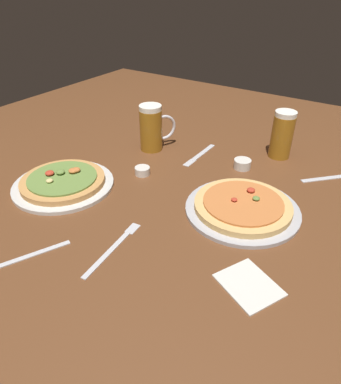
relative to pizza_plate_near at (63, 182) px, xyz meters
name	(u,v)px	position (x,y,z in m)	size (l,w,h in m)	color
ground_plane	(170,201)	(0.33, 0.14, -0.03)	(2.40, 2.40, 0.03)	brown
pizza_plate_near	(63,182)	(0.00, 0.00, 0.00)	(0.33, 0.33, 0.05)	silver
pizza_plate_far	(243,207)	(0.55, 0.19, 0.00)	(0.33, 0.33, 0.05)	#B2B2B7
beer_mug_dark	(282,134)	(0.51, 0.61, 0.07)	(0.08, 0.14, 0.18)	#9E6619
beer_mug_amber	(152,128)	(0.08, 0.39, 0.07)	(0.10, 0.14, 0.18)	#9E6619
ramekin_sauce	(142,171)	(0.17, 0.21, 0.00)	(0.05, 0.05, 0.03)	silver
ramekin_butter	(242,164)	(0.44, 0.44, 0.00)	(0.06, 0.06, 0.03)	silver
napkin_folded	(249,284)	(0.68, -0.06, -0.01)	(0.13, 0.11, 0.01)	silver
fork_left	(114,247)	(0.34, -0.14, -0.01)	(0.04, 0.23, 0.01)	silver
knife_right	(334,177)	(0.73, 0.55, -0.01)	(0.18, 0.19, 0.01)	silver
fork_spare	(20,259)	(0.17, -0.30, -0.01)	(0.12, 0.22, 0.01)	silver
knife_spare	(200,155)	(0.26, 0.44, -0.01)	(0.02, 0.21, 0.01)	silver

